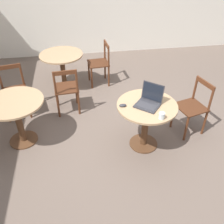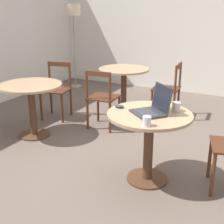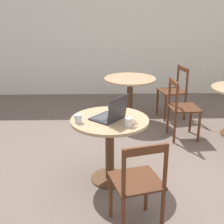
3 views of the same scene
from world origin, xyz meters
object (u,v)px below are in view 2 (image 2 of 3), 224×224
at_px(cafe_table_mid, 124,79).
at_px(chair_mid_front, 169,90).
at_px(floor_lamp, 73,16).
at_px(cafe_table_far, 31,97).
at_px(chair_mid_left, 102,99).
at_px(chair_far_right, 57,90).
at_px(laptop, 152,108).
at_px(cafe_table_near, 149,130).
at_px(mouse, 119,106).
at_px(mug, 176,107).
at_px(drinking_glass, 147,121).

height_order(cafe_table_mid, chair_mid_front, chair_mid_front).
relative_size(chair_mid_front, floor_lamp, 0.50).
distance_m(chair_mid_front, floor_lamp, 2.80).
relative_size(cafe_table_far, chair_mid_left, 0.96).
bearing_deg(chair_far_right, floor_lamp, 25.27).
distance_m(chair_mid_left, floor_lamp, 2.76).
bearing_deg(laptop, cafe_table_near, 105.15).
xyz_separation_m(cafe_table_far, floor_lamp, (2.56, 1.01, 0.95)).
height_order(cafe_table_near, mouse, mouse).
relative_size(cafe_table_mid, mug, 7.05).
height_order(cafe_table_near, cafe_table_far, same).
relative_size(floor_lamp, mouse, 17.45).
bearing_deg(drinking_glass, mouse, 51.73).
height_order(laptop, mouse, laptop).
bearing_deg(cafe_table_mid, drinking_glass, -150.37).
height_order(chair_mid_front, mouse, chair_mid_front).
xyz_separation_m(floor_lamp, mug, (-2.74, -3.04, -0.73)).
xyz_separation_m(cafe_table_mid, mug, (-1.73, -1.39, 0.22)).
relative_size(cafe_table_far, mouse, 8.36).
bearing_deg(cafe_table_mid, chair_far_right, 134.03).
distance_m(cafe_table_near, drinking_glass, 0.40).
xyz_separation_m(cafe_table_mid, laptop, (-1.91, -1.20, 0.23)).
bearing_deg(chair_mid_front, mouse, -177.53).
distance_m(cafe_table_mid, laptop, 2.27).
bearing_deg(chair_mid_front, cafe_table_near, -167.99).
bearing_deg(drinking_glass, cafe_table_far, 70.13).
distance_m(floor_lamp, drinking_glass, 4.44).
bearing_deg(chair_mid_front, laptop, -167.38).
height_order(cafe_table_near, floor_lamp, floor_lamp).
height_order(chair_mid_front, drinking_glass, chair_mid_front).
bearing_deg(mouse, cafe_table_near, -92.52).
height_order(chair_mid_front, chair_far_right, same).
relative_size(cafe_table_near, mouse, 8.36).
xyz_separation_m(chair_mid_left, floor_lamp, (1.88, 1.72, 1.06)).
height_order(chair_mid_left, chair_mid_front, same).
relative_size(cafe_table_near, drinking_glass, 9.52).
bearing_deg(chair_mid_front, chair_far_right, 118.37).
bearing_deg(chair_mid_front, chair_mid_left, 143.34).
relative_size(chair_far_right, floor_lamp, 0.50).
bearing_deg(mug, cafe_table_near, 131.80).
bearing_deg(chair_mid_front, cafe_table_far, 138.97).
height_order(cafe_table_near, chair_far_right, chair_far_right).
height_order(cafe_table_far, chair_mid_front, chair_mid_front).
distance_m(chair_mid_left, chair_far_right, 0.88).
distance_m(cafe_table_far, chair_mid_front, 2.14).
distance_m(laptop, mug, 0.26).
xyz_separation_m(cafe_table_far, mouse, (-0.35, -1.49, 0.19)).
bearing_deg(mug, cafe_table_mid, 38.74).
xyz_separation_m(floor_lamp, laptop, (-2.92, -2.86, -0.72)).
distance_m(chair_far_right, mug, 2.41).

